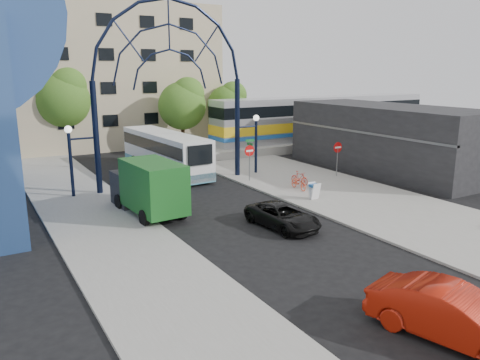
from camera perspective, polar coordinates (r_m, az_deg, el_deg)
ground at (r=20.54m, az=7.46°, el=-8.64°), size 120.00×120.00×0.00m
sidewalk_east at (r=28.47m, az=15.26°, el=-2.62°), size 8.00×56.00×0.12m
plaza_west at (r=22.88m, az=-15.34°, el=-6.53°), size 5.00×50.00×0.12m
gateway_arch at (r=31.27m, az=-8.55°, el=14.84°), size 13.64×0.44×12.10m
stop_sign at (r=32.16m, az=1.17°, el=3.19°), size 0.80×0.07×2.50m
do_not_enter_sign at (r=34.30m, az=11.81°, el=3.51°), size 0.76×0.07×2.48m
street_name_sign at (r=32.85m, az=1.21°, el=3.64°), size 0.70×0.70×2.80m
sandwich_board at (r=28.10m, az=9.03°, el=-1.07°), size 0.55×0.61×0.99m
commercial_block_east at (r=37.74m, az=17.50°, el=4.86°), size 6.00×16.00×5.00m
apartment_block at (r=51.78m, az=-15.42°, el=12.13°), size 20.00×12.10×14.00m
train_platform at (r=49.31m, az=10.13°, el=4.65°), size 32.00×5.00×0.80m
train_car at (r=49.00m, az=10.24°, el=7.54°), size 25.10×3.05×4.20m
tree_north_a at (r=44.73m, az=-6.90°, el=9.31°), size 4.48×4.48×7.00m
tree_north_b at (r=45.61m, az=-20.76°, el=9.47°), size 5.12×5.12×8.00m
tree_north_c at (r=49.22m, az=-1.37°, el=9.37°), size 4.16×4.16×6.50m
city_bus at (r=35.85m, az=-9.11°, el=3.40°), size 3.05×11.14×3.03m
green_truck at (r=25.56m, az=-11.21°, el=-0.86°), size 2.60×6.06×2.99m
black_suv at (r=23.25m, az=5.21°, el=-4.39°), size 2.35×4.42×1.18m
red_sedan at (r=15.20m, az=24.53°, el=-14.73°), size 2.96×5.10×1.59m
bike_near_a at (r=30.29m, az=7.17°, el=-0.32°), size 0.73×1.72×0.88m
bike_near_b at (r=31.54m, az=7.27°, el=0.24°), size 0.65×1.54×0.89m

